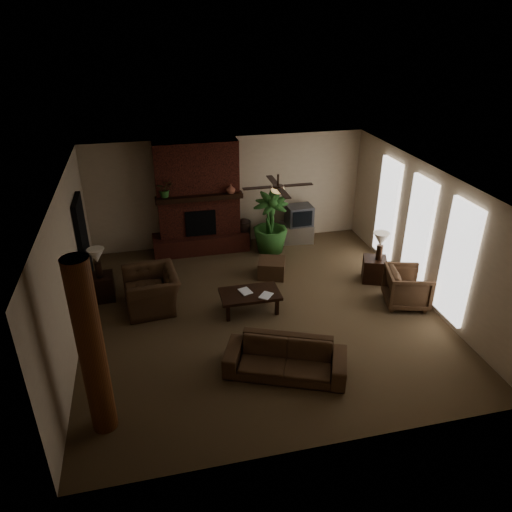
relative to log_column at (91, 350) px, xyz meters
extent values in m
plane|color=brown|center=(2.95, 2.40, -1.40)|extent=(7.00, 7.00, 0.00)
plane|color=silver|center=(2.95, 2.40, 1.40)|extent=(7.00, 7.00, 0.00)
plane|color=tan|center=(2.95, 5.90, 0.00)|extent=(7.00, 0.00, 7.00)
plane|color=tan|center=(2.95, -1.10, 0.00)|extent=(7.00, 0.00, 7.00)
plane|color=tan|center=(-0.55, 2.40, 0.00)|extent=(0.00, 7.00, 7.00)
plane|color=tan|center=(6.45, 2.40, 0.00)|extent=(0.00, 7.00, 7.00)
cube|color=#542016|center=(2.15, 5.65, 0.00)|extent=(2.00, 0.50, 2.80)
cube|color=#542016|center=(2.15, 5.55, -1.17)|extent=(2.40, 0.70, 0.45)
cube|color=black|center=(2.15, 5.39, -0.58)|extent=(0.75, 0.04, 0.65)
cube|color=black|center=(2.15, 5.37, 0.10)|extent=(2.10, 0.28, 0.12)
cube|color=white|center=(6.40, 4.00, -0.05)|extent=(0.08, 0.85, 2.35)
cube|color=white|center=(6.40, 2.60, -0.05)|extent=(0.08, 0.85, 2.35)
cube|color=white|center=(6.40, 1.20, -0.05)|extent=(0.08, 0.85, 2.35)
cylinder|color=brown|center=(0.00, 0.00, 0.00)|extent=(0.36, 0.36, 2.80)
cube|color=black|center=(-0.49, 4.20, -0.35)|extent=(0.10, 1.00, 2.10)
cylinder|color=black|center=(3.35, 2.70, 1.28)|extent=(0.04, 0.04, 0.24)
cylinder|color=black|center=(3.35, 2.70, 1.16)|extent=(0.20, 0.20, 0.06)
ellipsoid|color=#F2BF72|center=(3.35, 2.70, 1.10)|extent=(0.26, 0.26, 0.14)
cube|color=black|center=(3.75, 2.70, 1.17)|extent=(0.55, 0.12, 0.01)
cube|color=black|center=(2.95, 2.70, 1.17)|extent=(0.55, 0.12, 0.01)
cube|color=black|center=(3.35, 3.10, 1.17)|extent=(0.12, 0.55, 0.01)
cube|color=black|center=(3.35, 2.30, 1.17)|extent=(0.12, 0.55, 0.01)
imported|color=#47301E|center=(2.93, 0.53, -1.00)|extent=(2.10, 1.33, 0.79)
imported|color=#47301E|center=(0.83, 3.14, -0.88)|extent=(0.89, 1.27, 1.05)
imported|color=#47301E|center=(5.99, 2.03, -0.96)|extent=(1.00, 1.04, 0.88)
cube|color=black|center=(2.76, 2.52, -1.00)|extent=(1.20, 0.70, 0.06)
cube|color=black|center=(2.26, 2.27, -1.21)|extent=(0.07, 0.07, 0.37)
cube|color=black|center=(3.26, 2.27, -1.21)|extent=(0.07, 0.07, 0.37)
cube|color=black|center=(2.26, 2.77, -1.21)|extent=(0.07, 0.07, 0.37)
cube|color=black|center=(3.26, 2.77, -1.21)|extent=(0.07, 0.07, 0.37)
cube|color=#47301E|center=(3.56, 3.84, -1.20)|extent=(0.76, 0.76, 0.40)
cube|color=silver|center=(4.69, 5.52, -1.15)|extent=(0.91, 0.61, 0.50)
cube|color=#3D3D40|center=(4.73, 5.47, -0.64)|extent=(0.67, 0.52, 0.52)
cube|color=black|center=(4.73, 5.21, -0.64)|extent=(0.52, 0.05, 0.40)
cylinder|color=black|center=(3.28, 5.55, -1.05)|extent=(0.34, 0.34, 0.70)
sphere|color=black|center=(3.28, 5.55, -0.80)|extent=(0.34, 0.34, 0.34)
imported|color=#2B5923|center=(3.85, 5.09, -0.96)|extent=(1.38, 1.78, 0.88)
cube|color=black|center=(-0.20, 3.71, -1.12)|extent=(0.52, 0.52, 0.55)
cylinder|color=black|center=(-0.20, 3.65, -0.67)|extent=(0.15, 0.15, 0.35)
cone|color=white|center=(-0.20, 3.65, -0.35)|extent=(0.39, 0.39, 0.30)
cube|color=black|center=(5.78, 3.12, -1.12)|extent=(0.65, 0.65, 0.55)
cylinder|color=black|center=(5.82, 3.06, -0.67)|extent=(0.15, 0.15, 0.35)
cone|color=white|center=(5.82, 3.06, -0.35)|extent=(0.39, 0.39, 0.30)
imported|color=#2B5923|center=(1.35, 5.42, 0.32)|extent=(0.38, 0.42, 0.33)
imported|color=brown|center=(2.91, 5.32, 0.27)|extent=(0.24, 0.25, 0.22)
imported|color=#999999|center=(2.57, 2.54, -0.83)|extent=(0.22, 0.09, 0.29)
imported|color=#999999|center=(2.96, 2.38, -0.82)|extent=(0.18, 0.15, 0.29)
camera|label=1|loc=(0.98, -5.62, 4.10)|focal=33.83mm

